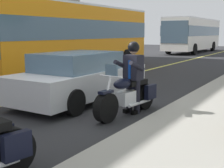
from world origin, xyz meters
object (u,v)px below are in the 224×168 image
motorcycle_main (128,96)px  car_dark (81,77)px  bus_near (193,33)px  bus_far (74,34)px  rider_main (133,71)px

motorcycle_main → car_dark: size_ratio=0.48×
bus_near → bus_far: bearing=-1.9°
rider_main → bus_far: size_ratio=0.16×
bus_near → car_dark: bus_near is taller
bus_near → car_dark: size_ratio=2.40×
car_dark → bus_far: bearing=-140.1°
bus_far → motorcycle_main: bearing=46.8°
motorcycle_main → car_dark: car_dark is taller
rider_main → bus_far: bearing=-132.2°
bus_near → bus_far: (18.19, -0.60, 0.00)m
rider_main → car_dark: size_ratio=0.38×
motorcycle_main → car_dark: 2.01m
bus_near → bus_far: size_ratio=1.00×
bus_near → car_dark: bearing=9.3°
bus_near → car_dark: 23.88m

